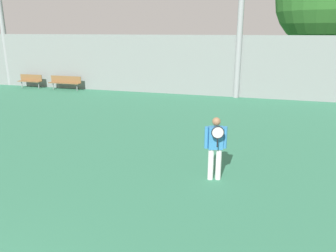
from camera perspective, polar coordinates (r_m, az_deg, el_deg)
name	(u,v)px	position (r m, az deg, el deg)	size (l,w,h in m)	color
tennis_player	(215,145)	(8.20, 8.27, -3.34)	(0.54, 0.47, 1.63)	silver
bench_courtside_near	(65,81)	(21.87, -17.46, 7.44)	(2.14, 0.40, 0.86)	brown
bench_courtside_far	(30,80)	(23.38, -22.83, 7.44)	(1.61, 0.40, 0.86)	brown
light_pole_far_right	(0,4)	(25.15, -27.26, 18.43)	(0.90, 0.60, 9.54)	#939399
back_fence	(188,65)	(19.18, 3.55, 10.49)	(30.33, 0.06, 3.40)	gray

